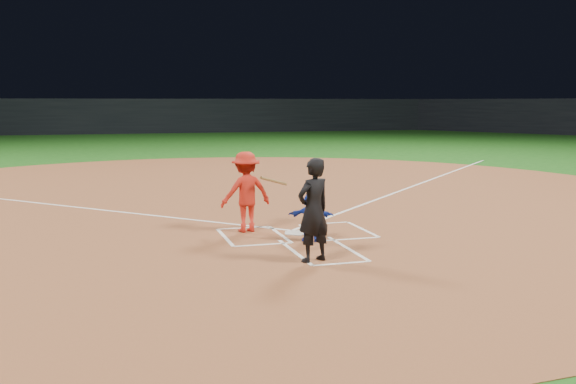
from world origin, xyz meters
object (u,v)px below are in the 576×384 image
object	(u,v)px
umpire	(313,210)
batter_at_plate	(246,192)
home_plate	(296,233)
catcher	(311,217)

from	to	relation	value
umpire	batter_at_plate	size ratio (longest dim) A/B	1.06
home_plate	catcher	world-z (taller)	catcher
catcher	umpire	xyz separation A→B (m)	(-0.49, -1.63, 0.43)
umpire	batter_at_plate	distance (m)	3.06
catcher	batter_at_plate	bearing A→B (deg)	-29.23
home_plate	umpire	distance (m)	2.69
home_plate	umpire	bearing A→B (deg)	80.17
batter_at_plate	catcher	bearing A→B (deg)	-52.34
umpire	batter_at_plate	bearing A→B (deg)	-101.26
catcher	umpire	distance (m)	1.76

